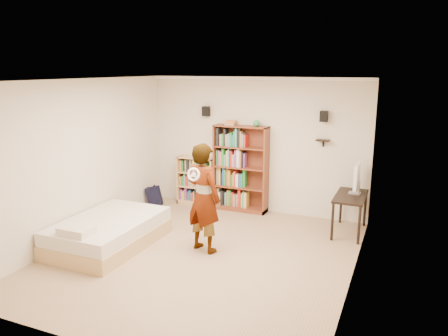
{
  "coord_description": "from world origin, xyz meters",
  "views": [
    {
      "loc": [
        2.8,
        -5.7,
        2.88
      ],
      "look_at": [
        0.12,
        0.6,
        1.29
      ],
      "focal_mm": 35.0,
      "sensor_mm": 36.0,
      "label": 1
    }
  ],
  "objects_px": {
    "computer_desk": "(349,214)",
    "person": "(203,198)",
    "tall_bookshelf": "(241,169)",
    "low_bookshelf": "(197,181)",
    "daybed": "(109,229)"
  },
  "relations": [
    {
      "from": "computer_desk",
      "to": "person",
      "type": "distance_m",
      "value": 2.71
    },
    {
      "from": "daybed",
      "to": "person",
      "type": "bearing_deg",
      "value": 16.06
    },
    {
      "from": "low_bookshelf",
      "to": "daybed",
      "type": "height_order",
      "value": "low_bookshelf"
    },
    {
      "from": "person",
      "to": "low_bookshelf",
      "type": "bearing_deg",
      "value": -43.79
    },
    {
      "from": "computer_desk",
      "to": "daybed",
      "type": "distance_m",
      "value": 4.16
    },
    {
      "from": "tall_bookshelf",
      "to": "low_bookshelf",
      "type": "bearing_deg",
      "value": 179.64
    },
    {
      "from": "tall_bookshelf",
      "to": "person",
      "type": "relative_size",
      "value": 1.0
    },
    {
      "from": "computer_desk",
      "to": "person",
      "type": "height_order",
      "value": "person"
    },
    {
      "from": "tall_bookshelf",
      "to": "daybed",
      "type": "distance_m",
      "value": 2.96
    },
    {
      "from": "low_bookshelf",
      "to": "person",
      "type": "xyz_separation_m",
      "value": [
        1.19,
        -2.13,
        0.36
      ]
    },
    {
      "from": "low_bookshelf",
      "to": "computer_desk",
      "type": "height_order",
      "value": "low_bookshelf"
    },
    {
      "from": "computer_desk",
      "to": "tall_bookshelf",
      "type": "bearing_deg",
      "value": 169.05
    },
    {
      "from": "tall_bookshelf",
      "to": "person",
      "type": "xyz_separation_m",
      "value": [
        0.19,
        -2.13,
        0.0
      ]
    },
    {
      "from": "person",
      "to": "computer_desk",
      "type": "bearing_deg",
      "value": -123.32
    },
    {
      "from": "low_bookshelf",
      "to": "daybed",
      "type": "distance_m",
      "value": 2.6
    }
  ]
}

